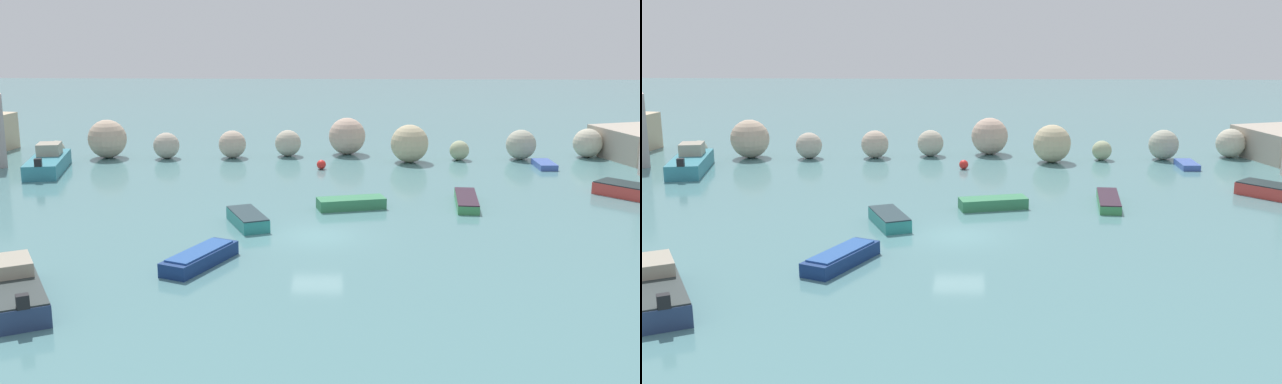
% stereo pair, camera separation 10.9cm
% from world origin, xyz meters
% --- Properties ---
extents(cove_water, '(160.00, 160.00, 0.00)m').
position_xyz_m(cove_water, '(0.00, 0.00, 0.00)').
color(cove_water, slate).
rests_on(cove_water, ground).
extents(rock_breakwater, '(45.28, 5.58, 2.79)m').
position_xyz_m(rock_breakwater, '(1.79, 19.84, 1.19)').
color(rock_breakwater, '#B2B39E').
rests_on(rock_breakwater, ground).
extents(channel_buoy, '(0.63, 0.63, 0.63)m').
position_xyz_m(channel_buoy, '(-0.21, 15.83, 0.32)').
color(channel_buoy, red).
rests_on(channel_buoy, cove_water).
extents(moored_boat_1, '(4.41, 6.15, 1.46)m').
position_xyz_m(moored_boat_1, '(-11.23, -9.07, 0.57)').
color(moored_boat_1, navy).
rests_on(moored_boat_1, cove_water).
extents(moored_boat_2, '(3.22, 6.60, 1.78)m').
position_xyz_m(moored_boat_2, '(-18.63, 14.58, 0.61)').
color(moored_boat_2, teal).
rests_on(moored_boat_2, cove_water).
extents(moored_boat_4, '(3.93, 2.15, 0.61)m').
position_xyz_m(moored_boat_4, '(1.72, 5.33, 0.31)').
color(moored_boat_4, '#337B50').
rests_on(moored_boat_4, cove_water).
extents(moored_boat_5, '(1.56, 4.51, 0.53)m').
position_xyz_m(moored_boat_5, '(8.22, 6.23, 0.26)').
color(moored_boat_5, '#3D8D51').
rests_on(moored_boat_5, cove_water).
extents(moored_boat_6, '(1.27, 2.62, 0.40)m').
position_xyz_m(moored_boat_6, '(15.21, 16.80, 0.20)').
color(moored_boat_6, '#3D5AAF').
rests_on(moored_boat_6, cove_water).
extents(moored_boat_7, '(2.58, 3.71, 0.68)m').
position_xyz_m(moored_boat_7, '(-3.62, 1.77, 0.34)').
color(moored_boat_7, teal).
rests_on(moored_boat_7, cove_water).
extents(moored_boat_8, '(2.95, 4.39, 0.69)m').
position_xyz_m(moored_boat_8, '(-4.97, -4.52, 0.34)').
color(moored_boat_8, navy).
rests_on(moored_boat_8, cove_water).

